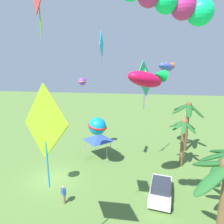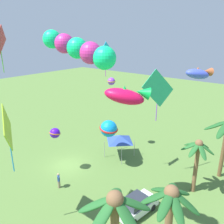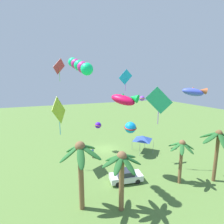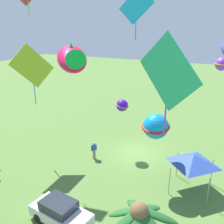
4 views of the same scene
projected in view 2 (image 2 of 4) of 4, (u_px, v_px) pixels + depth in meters
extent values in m
plane|color=#567A38|center=(67.00, 165.00, 26.40)|extent=(120.00, 120.00, 0.00)
ellipsoid|color=#236028|center=(102.00, 218.00, 11.26)|extent=(2.06, 0.82, 1.67)
ellipsoid|color=#236028|center=(128.00, 219.00, 11.25)|extent=(0.93, 2.07, 1.68)
ellipsoid|color=#236028|center=(133.00, 204.00, 12.07)|extent=(2.12, 1.82, 1.43)
ellipsoid|color=#236028|center=(116.00, 192.00, 12.81)|extent=(2.19, 1.81, 1.30)
ellipsoid|color=#236028|center=(96.00, 205.00, 12.01)|extent=(1.62, 2.19, 1.46)
sphere|color=brown|center=(115.00, 199.00, 11.69)|extent=(0.93, 0.93, 0.93)
cylinder|color=brown|center=(223.00, 150.00, 23.48)|extent=(0.40, 0.40, 6.11)
ellipsoid|color=#1E5623|center=(223.00, 130.00, 22.00)|extent=(2.31, 0.99, 1.47)
ellipsoid|color=#1E5623|center=(222.00, 123.00, 23.66)|extent=(2.08, 2.07, 1.43)
ellipsoid|color=#1E5623|center=(216.00, 126.00, 23.04)|extent=(1.31, 2.35, 1.45)
cylinder|color=brown|center=(196.00, 168.00, 21.30)|extent=(0.38, 0.38, 5.06)
ellipsoid|color=#236028|center=(194.00, 150.00, 20.20)|extent=(1.60, 0.78, 1.18)
ellipsoid|color=#236028|center=(202.00, 151.00, 19.98)|extent=(1.38, 1.44, 1.21)
ellipsoid|color=#236028|center=(207.00, 149.00, 20.42)|extent=(1.00, 1.59, 1.20)
ellipsoid|color=#236028|center=(204.00, 145.00, 20.97)|extent=(1.64, 0.97, 1.12)
ellipsoid|color=#236028|center=(197.00, 143.00, 21.31)|extent=(1.67, 1.24, 0.97)
ellipsoid|color=#236028|center=(191.00, 144.00, 21.18)|extent=(0.89, 1.68, 1.04)
ellipsoid|color=#236028|center=(190.00, 146.00, 20.67)|extent=(1.30, 1.63, 1.00)
sphere|color=brown|center=(199.00, 143.00, 20.49)|extent=(0.72, 0.72, 0.72)
ellipsoid|color=#1E5623|center=(165.00, 206.00, 12.83)|extent=(2.11, 0.81, 0.96)
ellipsoid|color=#1E5623|center=(177.00, 209.00, 12.82)|extent=(1.76, 1.81, 1.27)
ellipsoid|color=#1E5623|center=(186.00, 203.00, 13.37)|extent=(1.08, 1.95, 1.41)
ellipsoid|color=#1E5623|center=(181.00, 192.00, 14.17)|extent=(2.02, 1.05, 1.28)
ellipsoid|color=#1E5623|center=(172.00, 187.00, 14.49)|extent=(2.10, 1.27, 1.05)
ellipsoid|color=#1E5623|center=(161.00, 190.00, 14.41)|extent=(1.26, 2.01, 1.29)
ellipsoid|color=#1E5623|center=(156.00, 197.00, 13.74)|extent=(1.58, 1.93, 1.27)
sphere|color=brown|center=(172.00, 192.00, 13.54)|extent=(0.91, 0.91, 0.91)
cube|color=silver|center=(136.00, 207.00, 19.24)|extent=(4.11, 2.26, 0.70)
cube|color=#282D38|center=(135.00, 201.00, 18.95)|extent=(2.23, 1.78, 0.56)
cylinder|color=black|center=(139.00, 198.00, 20.66)|extent=(0.62, 0.27, 0.60)
cylinder|color=black|center=(153.00, 207.00, 19.56)|extent=(0.62, 0.27, 0.60)
cylinder|color=black|center=(120.00, 211.00, 19.12)|extent=(0.62, 0.27, 0.60)
cylinder|color=black|center=(133.00, 222.00, 18.02)|extent=(0.62, 0.27, 0.60)
cylinder|color=gray|center=(59.00, 184.00, 22.47)|extent=(0.26, 0.26, 0.84)
cube|color=#2D519E|center=(58.00, 178.00, 22.25)|extent=(0.41, 0.44, 0.54)
sphere|color=tan|center=(58.00, 174.00, 22.13)|extent=(0.21, 0.21, 0.21)
cylinder|color=#2D519E|center=(58.00, 177.00, 22.47)|extent=(0.09, 0.09, 0.52)
cylinder|color=#2D519E|center=(59.00, 180.00, 22.05)|extent=(0.09, 0.09, 0.52)
cylinder|color=#9E9EA3|center=(118.00, 142.00, 29.80)|extent=(0.06, 0.06, 2.10)
cylinder|color=#9E9EA3|center=(104.00, 149.00, 27.89)|extent=(0.06, 0.06, 2.10)
cylinder|color=#9E9EA3|center=(134.00, 148.00, 28.24)|extent=(0.06, 0.06, 2.10)
cylinder|color=#9E9EA3|center=(122.00, 156.00, 26.33)|extent=(0.06, 0.06, 2.10)
pyramid|color=#2D4CA8|center=(120.00, 138.00, 27.61)|extent=(2.86, 2.86, 0.75)
cube|color=#A3C826|center=(8.00, 129.00, 15.52)|extent=(2.01, 3.19, 3.72)
cylinder|color=#2896D2|center=(12.00, 156.00, 16.19)|extent=(0.08, 0.08, 2.42)
cube|color=#2BBF79|center=(158.00, 88.00, 21.44)|extent=(3.30, 1.61, 3.62)
cylinder|color=#8E3DDC|center=(157.00, 109.00, 22.10)|extent=(0.08, 0.08, 2.36)
sphere|color=#4611D0|center=(55.00, 133.00, 23.76)|extent=(1.08, 1.08, 1.08)
torus|color=#B46625|center=(55.00, 133.00, 23.76)|extent=(1.30, 1.30, 0.39)
sphere|color=#8C3BE1|center=(111.00, 81.00, 27.39)|extent=(0.91, 0.91, 0.91)
torus|color=#B87E1D|center=(111.00, 81.00, 27.39)|extent=(1.41, 1.41, 0.13)
sphere|color=#108FEE|center=(109.00, 129.00, 24.54)|extent=(1.82, 1.82, 1.82)
torus|color=red|center=(109.00, 129.00, 24.54)|extent=(2.09, 2.09, 0.60)
cube|color=#1EB8E5|center=(105.00, 54.00, 20.49)|extent=(2.21, 0.20, 2.21)
cylinder|color=#B237C9|center=(105.00, 69.00, 20.89)|extent=(0.05, 0.05, 1.44)
cube|color=#C2373B|center=(0.00, 42.00, 13.93)|extent=(1.57, 1.41, 2.04)
cylinder|color=#51C023|center=(2.00, 62.00, 14.31)|extent=(0.04, 0.04, 1.35)
ellipsoid|color=#4356E3|center=(197.00, 74.00, 22.05)|extent=(2.95, 2.52, 1.34)
cone|color=#B35830|center=(208.00, 71.00, 22.33)|extent=(1.23, 1.19, 0.94)
cone|color=#B35830|center=(198.00, 70.00, 21.92)|extent=(0.71, 0.71, 0.52)
ellipsoid|color=#EA0E48|center=(124.00, 96.00, 17.47)|extent=(3.28, 3.52, 1.77)
cone|color=green|center=(143.00, 93.00, 17.38)|extent=(1.51, 1.54, 1.18)
cone|color=green|center=(124.00, 90.00, 17.31)|extent=(0.88, 0.88, 0.64)
sphere|color=#11EB83|center=(105.00, 58.00, 11.42)|extent=(1.18, 1.18, 1.18)
sphere|color=#D32B8A|center=(91.00, 53.00, 11.68)|extent=(1.14, 1.14, 1.14)
sphere|color=#11EB83|center=(77.00, 48.00, 11.93)|extent=(1.09, 1.09, 1.09)
sphere|color=#D32B8A|center=(64.00, 44.00, 12.19)|extent=(1.04, 1.04, 1.04)
sphere|color=#11EB83|center=(52.00, 39.00, 12.45)|extent=(0.99, 0.99, 0.99)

